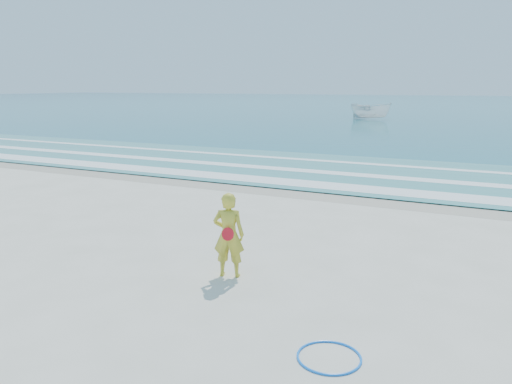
% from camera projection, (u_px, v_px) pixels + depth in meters
% --- Properties ---
extents(ground, '(400.00, 400.00, 0.00)m').
position_uv_depth(ground, '(175.00, 274.00, 10.54)').
color(ground, silver).
rests_on(ground, ground).
extents(wet_sand, '(400.00, 2.40, 0.00)m').
position_uv_depth(wet_sand, '(316.00, 193.00, 18.45)').
color(wet_sand, '#B2A893').
rests_on(wet_sand, ground).
extents(ocean, '(400.00, 190.00, 0.04)m').
position_uv_depth(ocean, '(471.00, 105.00, 102.74)').
color(ocean, '#19727F').
rests_on(ocean, ground).
extents(shallow, '(400.00, 10.00, 0.01)m').
position_uv_depth(shallow, '(353.00, 171.00, 22.83)').
color(shallow, '#59B7AD').
rests_on(shallow, ocean).
extents(foam_near, '(400.00, 1.40, 0.01)m').
position_uv_depth(foam_near, '(327.00, 185.00, 19.58)').
color(foam_near, white).
rests_on(foam_near, shallow).
extents(foam_mid, '(400.00, 0.90, 0.01)m').
position_uv_depth(foam_mid, '(348.00, 174.00, 22.12)').
color(foam_mid, white).
rests_on(foam_mid, shallow).
extents(foam_far, '(400.00, 0.60, 0.01)m').
position_uv_depth(foam_far, '(366.00, 164.00, 25.02)').
color(foam_far, white).
rests_on(foam_far, shallow).
extents(hoop, '(1.17, 1.17, 0.03)m').
position_uv_depth(hoop, '(329.00, 357.00, 7.28)').
color(hoop, '#0D72F5').
rests_on(hoop, ground).
extents(boat, '(5.29, 2.83, 1.94)m').
position_uv_depth(boat, '(371.00, 111.00, 57.83)').
color(boat, white).
rests_on(boat, ocean).
extents(woman, '(0.75, 0.60, 1.78)m').
position_uv_depth(woman, '(229.00, 235.00, 10.26)').
color(woman, gold).
rests_on(woman, ground).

